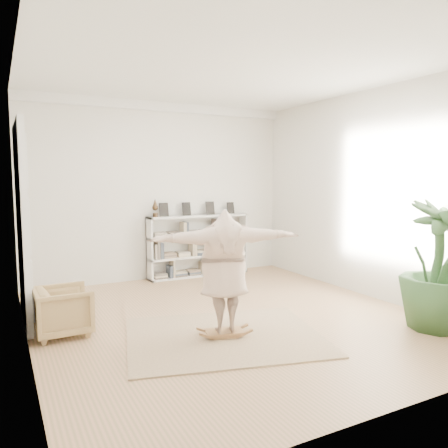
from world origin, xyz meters
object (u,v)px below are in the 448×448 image
bookshelf (198,246)px  houseplant (438,265)px  person (224,268)px  armchair (63,311)px  rocker_board (224,332)px

bookshelf → houseplant: (1.56, -4.54, 0.25)m
person → armchair: bearing=-15.4°
bookshelf → armchair: size_ratio=3.09×
bookshelf → armchair: bearing=-141.5°
armchair → houseplant: houseplant is taller
bookshelf → rocker_board: 3.73m
houseplant → armchair: bearing=155.3°
houseplant → rocker_board: bearing=159.0°
bookshelf → person: bearing=-108.8°
armchair → person: person is taller
bookshelf → rocker_board: size_ratio=4.07×
rocker_board → houseplant: houseplant is taller
person → rocker_board: bearing=-102.0°
bookshelf → rocker_board: (-1.19, -3.49, -0.57)m
person → bookshelf: bearing=-94.3°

